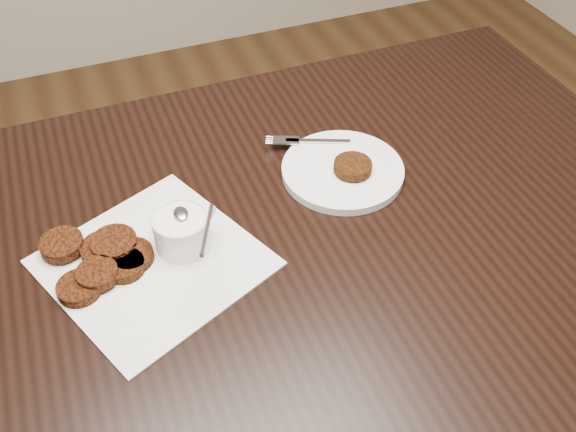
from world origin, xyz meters
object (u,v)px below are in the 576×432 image
object	(u,v)px
napkin	(154,263)
sauce_ramekin	(179,216)
table	(280,365)
plate_with_patty	(343,167)

from	to	relation	value
napkin	sauce_ramekin	bearing A→B (deg)	19.63
sauce_ramekin	table	bearing A→B (deg)	-10.98
sauce_ramekin	plate_with_patty	distance (m)	0.31
table	plate_with_patty	bearing A→B (deg)	31.03
napkin	sauce_ramekin	world-z (taller)	sauce_ramekin
table	napkin	world-z (taller)	napkin
napkin	sauce_ramekin	distance (m)	0.08
plate_with_patty	sauce_ramekin	bearing A→B (deg)	-167.77
table	plate_with_patty	world-z (taller)	plate_with_patty
napkin	plate_with_patty	distance (m)	0.36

